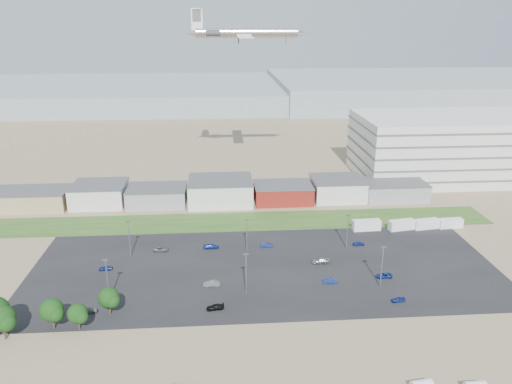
{
  "coord_description": "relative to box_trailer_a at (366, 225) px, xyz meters",
  "views": [
    {
      "loc": [
        -5.69,
        -95.25,
        60.57
      ],
      "look_at": [
        2.92,
        22.0,
        20.16
      ],
      "focal_mm": 35.0,
      "sensor_mm": 36.0,
      "label": 1
    }
  ],
  "objects": [
    {
      "name": "parking_lot",
      "position": [
        -33.25,
        -22.43,
        -1.59
      ],
      "size": [
        120.0,
        50.0,
        0.01
      ],
      "primitive_type": "cube",
      "color": "black",
      "rests_on": "ground"
    },
    {
      "name": "tree_mid",
      "position": [
        -79.32,
        -46.02,
        2.3
      ],
      "size": [
        5.19,
        5.19,
        7.79
      ],
      "primitive_type": null,
      "color": "black",
      "rests_on": "ground"
    },
    {
      "name": "lightpole_front_l",
      "position": [
        -70.07,
        -35.74,
        3.63
      ],
      "size": [
        1.23,
        0.51,
        10.45
      ],
      "primitive_type": null,
      "color": "slate",
      "rests_on": "ground"
    },
    {
      "name": "hills_backdrop",
      "position": [
        1.75,
        272.57,
        2.91
      ],
      "size": [
        700.0,
        200.0,
        9.0
      ],
      "primitive_type": null,
      "color": "gray",
      "rests_on": "ground"
    },
    {
      "name": "lightpole_back_l",
      "position": [
        -68.92,
        -13.06,
        3.54
      ],
      "size": [
        1.21,
        0.5,
        10.27
      ],
      "primitive_type": null,
      "color": "slate",
      "rests_on": "ground"
    },
    {
      "name": "box_trailer_a",
      "position": [
        0.0,
        0.0,
        0.0
      ],
      "size": [
        8.63,
        3.09,
        3.19
      ],
      "primitive_type": null,
      "rotation": [
        0.0,
        0.0,
        0.05
      ],
      "color": "silver",
      "rests_on": "ground"
    },
    {
      "name": "grass_strip",
      "position": [
        -38.25,
        9.57,
        -1.58
      ],
      "size": [
        160.0,
        16.0,
        0.02
      ],
      "primitive_type": "cube",
      "color": "#274E1D",
      "rests_on": "ground"
    },
    {
      "name": "building_row",
      "position": [
        -55.25,
        28.57,
        2.41
      ],
      "size": [
        170.0,
        20.0,
        8.0
      ],
      "primitive_type": null,
      "color": "silver",
      "rests_on": "ground"
    },
    {
      "name": "tree_left",
      "position": [
        -87.95,
        -48.98,
        2.66
      ],
      "size": [
        5.67,
        5.67,
        8.5
      ],
      "primitive_type": null,
      "color": "black",
      "rests_on": "ground"
    },
    {
      "name": "parked_car_3",
      "position": [
        -45.94,
        -41.18,
        -1.02
      ],
      "size": [
        4.11,
        2.1,
        1.14
      ],
      "primitive_type": "imported",
      "rotation": [
        0.0,
        0.0,
        -1.44
      ],
      "color": "black",
      "rests_on": "ground"
    },
    {
      "name": "parked_car_2",
      "position": [
        -4.31,
        -41.0,
        -1.05
      ],
      "size": [
        3.31,
        1.67,
        1.08
      ],
      "primitive_type": "imported",
      "rotation": [
        0.0,
        0.0,
        -1.44
      ],
      "color": "navy",
      "rests_on": "ground"
    },
    {
      "name": "parked_car_4",
      "position": [
        -46.79,
        -30.75,
        -0.94
      ],
      "size": [
        4.01,
        1.43,
        1.32
      ],
      "primitive_type": "imported",
      "rotation": [
        0.0,
        0.0,
        -1.56
      ],
      "color": "#595B5E",
      "rests_on": "ground"
    },
    {
      "name": "parked_car_5",
      "position": [
        -74.08,
        -20.62,
        -1.02
      ],
      "size": [
        3.42,
        1.49,
        1.15
      ],
      "primitive_type": "imported",
      "rotation": [
        0.0,
        0.0,
        -1.53
      ],
      "color": "navy",
      "rests_on": "ground"
    },
    {
      "name": "lightpole_back_m",
      "position": [
        -37.26,
        -12.4,
        3.19
      ],
      "size": [
        1.13,
        0.47,
        9.57
      ],
      "primitive_type": null,
      "color": "slate",
      "rests_on": "ground"
    },
    {
      "name": "box_trailer_b",
      "position": [
        10.83,
        -0.44,
        -0.09
      ],
      "size": [
        8.34,
        3.96,
        3.01
      ],
      "primitive_type": null,
      "rotation": [
        0.0,
        0.0,
        0.19
      ],
      "color": "silver",
      "rests_on": "ground"
    },
    {
      "name": "lightpole_back_r",
      "position": [
        -9.15,
        -12.09,
        3.35
      ],
      "size": [
        1.16,
        0.48,
        9.89
      ],
      "primitive_type": null,
      "color": "slate",
      "rests_on": "ground"
    },
    {
      "name": "box_trailer_d",
      "position": [
        26.41,
        0.01,
        -0.18
      ],
      "size": [
        7.74,
        3.01,
        2.84
      ],
      "primitive_type": null,
      "rotation": [
        0.0,
        0.0,
        0.09
      ],
      "color": "silver",
      "rests_on": "ground"
    },
    {
      "name": "parked_car_11",
      "position": [
        -31.5,
        -9.85,
        -1.02
      ],
      "size": [
        3.57,
        1.4,
        1.16
      ],
      "primitive_type": "imported",
      "rotation": [
        0.0,
        0.0,
        1.52
      ],
      "color": "navy",
      "rests_on": "ground"
    },
    {
      "name": "box_trailer_c",
      "position": [
        18.64,
        -0.18,
        -0.13
      ],
      "size": [
        8.12,
        3.62,
        2.94
      ],
      "primitive_type": null,
      "rotation": [
        0.0,
        0.0,
        0.15
      ],
      "color": "silver",
      "rests_on": "ground"
    },
    {
      "name": "lightpole_front_r",
      "position": [
        -6.27,
        -33.84,
        3.64
      ],
      "size": [
        1.23,
        0.51,
        10.47
      ],
      "primitive_type": null,
      "color": "slate",
      "rests_on": "ground"
    },
    {
      "name": "tree_near",
      "position": [
        -68.73,
        -41.5,
        2.06
      ],
      "size": [
        4.87,
        4.87,
        7.31
      ],
      "primitive_type": null,
      "color": "black",
      "rests_on": "ground"
    },
    {
      "name": "parked_car_6",
      "position": [
        -47.22,
        -9.62,
        -0.96
      ],
      "size": [
        4.49,
        2.08,
        1.27
      ],
      "primitive_type": "imported",
      "rotation": [
        0.0,
        0.0,
        1.64
      ],
      "color": "navy",
      "rests_on": "ground"
    },
    {
      "name": "parked_car_8",
      "position": [
        -5.28,
        -10.71,
        -1.03
      ],
      "size": [
        3.43,
        1.62,
        1.13
      ],
      "primitive_type": "imported",
      "rotation": [
        0.0,
        0.0,
        1.66
      ],
      "color": "navy",
      "rests_on": "ground"
    },
    {
      "name": "airliner",
      "position": [
        -32.67,
        63.37,
        54.61
      ],
      "size": [
        47.9,
        32.7,
        14.14
      ],
      "primitive_type": null,
      "rotation": [
        0.0,
        0.0,
        -0.0
      ],
      "color": "silver"
    },
    {
      "name": "lightpole_front_m",
      "position": [
        -38.71,
        -35.14,
        3.63
      ],
      "size": [
        1.23,
        0.51,
        10.44
      ],
      "primitive_type": null,
      "color": "slate",
      "rests_on": "ground"
    },
    {
      "name": "parked_car_1",
      "position": [
        -18.03,
        -31.35,
        -1.01
      ],
      "size": [
        3.6,
        1.43,
        1.17
      ],
      "primitive_type": "imported",
      "rotation": [
        0.0,
        0.0,
        -1.63
      ],
      "color": "navy",
      "rests_on": "ground"
    },
    {
      "name": "ground",
      "position": [
        -38.25,
        -42.43,
        -1.59
      ],
      "size": [
        700.0,
        700.0,
        0.0
      ],
      "primitive_type": "plane",
      "color": "#827153",
      "rests_on": "ground"
    },
    {
      "name": "parking_garage",
      "position": [
        51.75,
        52.57,
        10.91
      ],
      "size": [
        80.0,
        40.0,
        25.0
      ],
      "primitive_type": "cube",
      "color": "silver",
      "rests_on": "ground"
    },
    {
      "name": "parked_car_12",
      "position": [
        -18.32,
        -20.81,
        -0.94
      ],
      "size": [
        4.62,
        2.1,
        1.31
      ],
      "primitive_type": "imported",
      "rotation": [
        0.0,
        0.0,
        -1.63
      ],
      "color": "#A5A5AA",
      "rests_on": "ground"
    },
    {
      "name": "tree_right",
      "position": [
        -74.01,
        -46.71,
        1.73
      ],
      "size": [
        4.43,
        4.43,
        6.65
      ],
      "primitive_type": null,
      "color": "black",
      "rests_on": "ground"
    },
    {
      "name": "parked_car_10",
      "position": [
        -73.58,
        -40.34,
        -1.03
      ],
      "size": [
        3.87,
        1.57,
        1.12
      ],
      "primitive_type": "imported",
      "rotation": [
        0.0,
        0.0,
        1.57
      ],
      "color": "#595B5E",
      "rests_on": "ground"
    },
    {
      "name": "parked_car_0",
      "position": [
        -4.02,
        -29.71,
        -1.04
      ],
      "size": [
        4.05,
        1.97,
        1.11
      ],
      "primitive_type": "imported",
      "rotation": [
        0.0,
        0.0,
        -1.54
      ],
      "color": "navy",
      "rests_on": "ground"
    },
    {
      "name": "parked_car_9",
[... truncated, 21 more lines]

